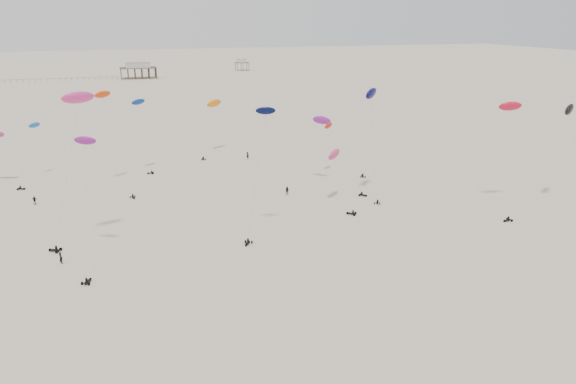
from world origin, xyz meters
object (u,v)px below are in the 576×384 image
object	(u,v)px
pavilion_main	(138,71)
rig_3	(329,133)
rig_0	(108,114)
spectator_0	(62,263)
pavilion_small	(242,65)
rig_8	(510,124)

from	to	relation	value
pavilion_main	rig_3	distance (m)	238.68
rig_0	spectator_0	world-z (taller)	rig_0
pavilion_main	pavilion_small	bearing A→B (deg)	23.20
pavilion_small	rig_3	xyz separation A→B (m)	(-42.63, -267.00, 7.79)
spectator_0	rig_0	bearing A→B (deg)	-51.12
spectator_0	pavilion_small	bearing A→B (deg)	-57.26
rig_0	spectator_0	distance (m)	44.52
pavilion_main	rig_8	distance (m)	266.98
rig_0	pavilion_main	bearing A→B (deg)	-106.39
rig_0	spectator_0	size ratio (longest dim) A/B	10.88
rig_0	rig_3	distance (m)	47.67
rig_3	spectator_0	size ratio (longest dim) A/B	8.86
rig_0	rig_8	world-z (taller)	rig_0
pavilion_main	spectator_0	world-z (taller)	pavilion_main
rig_3	rig_0	bearing A→B (deg)	-55.34
pavilion_small	rig_3	size ratio (longest dim) A/B	0.47
rig_3	spectator_0	world-z (taller)	rig_3
pavilion_main	rig_8	xyz separation A→B (m)	(54.95, -260.99, 11.93)
pavilion_main	rig_0	distance (m)	225.20
pavilion_small	rig_8	distance (m)	291.65
rig_3	pavilion_main	bearing A→B (deg)	-123.04
pavilion_small	spectator_0	distance (m)	310.40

